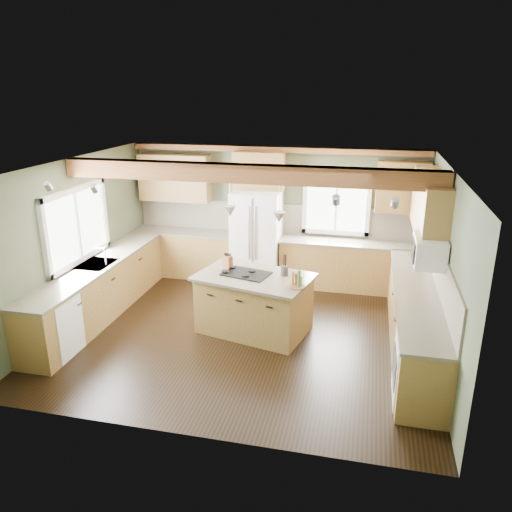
# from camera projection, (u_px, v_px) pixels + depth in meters

# --- Properties ---
(floor) EXTENTS (5.60, 5.60, 0.00)m
(floor) POSITION_uv_depth(u_px,v_px,m) (245.00, 332.00, 7.80)
(floor) COLOR black
(floor) RESTS_ON ground
(ceiling) EXTENTS (5.60, 5.60, 0.00)m
(ceiling) POSITION_uv_depth(u_px,v_px,m) (244.00, 165.00, 6.96)
(ceiling) COLOR silver
(ceiling) RESTS_ON wall_back
(wall_back) EXTENTS (5.60, 0.00, 5.60)m
(wall_back) POSITION_uv_depth(u_px,v_px,m) (276.00, 214.00, 9.68)
(wall_back) COLOR #3E4632
(wall_back) RESTS_ON ground
(wall_left) EXTENTS (0.00, 5.00, 5.00)m
(wall_left) POSITION_uv_depth(u_px,v_px,m) (75.00, 241.00, 7.97)
(wall_left) COLOR #3E4632
(wall_left) RESTS_ON ground
(wall_right) EXTENTS (0.00, 5.00, 5.00)m
(wall_right) POSITION_uv_depth(u_px,v_px,m) (444.00, 268.00, 6.79)
(wall_right) COLOR #3E4632
(wall_right) RESTS_ON ground
(ceiling_beam) EXTENTS (5.55, 0.26, 0.26)m
(ceiling_beam) POSITION_uv_depth(u_px,v_px,m) (246.00, 173.00, 7.09)
(ceiling_beam) COLOR brown
(ceiling_beam) RESTS_ON ceiling
(soffit_trim) EXTENTS (5.55, 0.20, 0.10)m
(soffit_trim) POSITION_uv_depth(u_px,v_px,m) (276.00, 149.00, 9.19)
(soffit_trim) COLOR brown
(soffit_trim) RESTS_ON ceiling
(backsplash_back) EXTENTS (5.58, 0.03, 0.58)m
(backsplash_back) POSITION_uv_depth(u_px,v_px,m) (276.00, 218.00, 9.70)
(backsplash_back) COLOR brown
(backsplash_back) RESTS_ON wall_back
(backsplash_right) EXTENTS (0.03, 3.70, 0.58)m
(backsplash_right) POSITION_uv_depth(u_px,v_px,m) (441.00, 273.00, 6.86)
(backsplash_right) COLOR brown
(backsplash_right) RESTS_ON wall_right
(base_cab_back_left) EXTENTS (2.02, 0.60, 0.88)m
(base_cab_back_left) POSITION_uv_depth(u_px,v_px,m) (186.00, 254.00, 10.06)
(base_cab_back_left) COLOR brown
(base_cab_back_left) RESTS_ON floor
(counter_back_left) EXTENTS (2.06, 0.64, 0.04)m
(counter_back_left) POSITION_uv_depth(u_px,v_px,m) (185.00, 232.00, 9.92)
(counter_back_left) COLOR #51483B
(counter_back_left) RESTS_ON base_cab_back_left
(base_cab_back_right) EXTENTS (2.62, 0.60, 0.88)m
(base_cab_back_right) POSITION_uv_depth(u_px,v_px,m) (350.00, 266.00, 9.37)
(base_cab_back_right) COLOR brown
(base_cab_back_right) RESTS_ON floor
(counter_back_right) EXTENTS (2.66, 0.64, 0.04)m
(counter_back_right) POSITION_uv_depth(u_px,v_px,m) (352.00, 243.00, 9.22)
(counter_back_right) COLOR #51483B
(counter_back_right) RESTS_ON base_cab_back_right
(base_cab_left) EXTENTS (0.60, 3.70, 0.88)m
(base_cab_left) POSITION_uv_depth(u_px,v_px,m) (99.00, 291.00, 8.23)
(base_cab_left) COLOR brown
(base_cab_left) RESTS_ON floor
(counter_left) EXTENTS (0.64, 3.74, 0.04)m
(counter_left) POSITION_uv_depth(u_px,v_px,m) (96.00, 265.00, 8.08)
(counter_left) COLOR #51483B
(counter_left) RESTS_ON base_cab_left
(base_cab_right) EXTENTS (0.60, 3.70, 0.88)m
(base_cab_right) POSITION_uv_depth(u_px,v_px,m) (414.00, 321.00, 7.17)
(base_cab_right) COLOR brown
(base_cab_right) RESTS_ON floor
(counter_right) EXTENTS (0.64, 3.74, 0.04)m
(counter_right) POSITION_uv_depth(u_px,v_px,m) (417.00, 292.00, 7.02)
(counter_right) COLOR #51483B
(counter_right) RESTS_ON base_cab_right
(upper_cab_back_left) EXTENTS (1.40, 0.35, 0.90)m
(upper_cab_back_left) POSITION_uv_depth(u_px,v_px,m) (175.00, 178.00, 9.73)
(upper_cab_back_left) COLOR brown
(upper_cab_back_left) RESTS_ON wall_back
(upper_cab_over_fridge) EXTENTS (0.96, 0.35, 0.70)m
(upper_cab_over_fridge) POSITION_uv_depth(u_px,v_px,m) (259.00, 171.00, 9.31)
(upper_cab_over_fridge) COLOR brown
(upper_cab_over_fridge) RESTS_ON wall_back
(upper_cab_right) EXTENTS (0.35, 2.20, 0.90)m
(upper_cab_right) POSITION_uv_depth(u_px,v_px,m) (429.00, 206.00, 7.44)
(upper_cab_right) COLOR brown
(upper_cab_right) RESTS_ON wall_right
(upper_cab_back_corner) EXTENTS (0.90, 0.35, 0.90)m
(upper_cab_back_corner) POSITION_uv_depth(u_px,v_px,m) (402.00, 187.00, 8.83)
(upper_cab_back_corner) COLOR brown
(upper_cab_back_corner) RESTS_ON wall_back
(window_left) EXTENTS (0.04, 1.60, 1.05)m
(window_left) POSITION_uv_depth(u_px,v_px,m) (76.00, 225.00, 7.93)
(window_left) COLOR white
(window_left) RESTS_ON wall_left
(window_back) EXTENTS (1.10, 0.04, 1.00)m
(window_back) POSITION_uv_depth(u_px,v_px,m) (336.00, 204.00, 9.34)
(window_back) COLOR white
(window_back) RESTS_ON wall_back
(sink) EXTENTS (0.50, 0.65, 0.03)m
(sink) POSITION_uv_depth(u_px,v_px,m) (96.00, 265.00, 8.08)
(sink) COLOR #262628
(sink) RESTS_ON counter_left
(faucet) EXTENTS (0.02, 0.02, 0.28)m
(faucet) POSITION_uv_depth(u_px,v_px,m) (105.00, 257.00, 8.00)
(faucet) COLOR #B2B2B7
(faucet) RESTS_ON sink
(dishwasher) EXTENTS (0.60, 0.60, 0.84)m
(dishwasher) POSITION_uv_depth(u_px,v_px,m) (53.00, 327.00, 7.03)
(dishwasher) COLOR white
(dishwasher) RESTS_ON floor
(oven) EXTENTS (0.60, 0.72, 0.84)m
(oven) POSITION_uv_depth(u_px,v_px,m) (421.00, 369.00, 5.98)
(oven) COLOR white
(oven) RESTS_ON floor
(microwave) EXTENTS (0.40, 0.70, 0.38)m
(microwave) POSITION_uv_depth(u_px,v_px,m) (429.00, 251.00, 6.71)
(microwave) COLOR white
(microwave) RESTS_ON wall_right
(pendant_left) EXTENTS (0.18, 0.18, 0.16)m
(pendant_left) POSITION_uv_depth(u_px,v_px,m) (230.00, 211.00, 7.42)
(pendant_left) COLOR #B2B2B7
(pendant_left) RESTS_ON ceiling
(pendant_right) EXTENTS (0.18, 0.18, 0.16)m
(pendant_right) POSITION_uv_depth(u_px,v_px,m) (279.00, 217.00, 7.09)
(pendant_right) COLOR #B2B2B7
(pendant_right) RESTS_ON ceiling
(refrigerator) EXTENTS (0.90, 0.74, 1.80)m
(refrigerator) POSITION_uv_depth(u_px,v_px,m) (257.00, 238.00, 9.53)
(refrigerator) COLOR white
(refrigerator) RESTS_ON floor
(island) EXTENTS (1.78, 1.32, 0.88)m
(island) POSITION_uv_depth(u_px,v_px,m) (254.00, 305.00, 7.72)
(island) COLOR brown
(island) RESTS_ON floor
(island_top) EXTENTS (1.90, 1.45, 0.04)m
(island_top) POSITION_uv_depth(u_px,v_px,m) (254.00, 277.00, 7.57)
(island_top) COLOR #51483B
(island_top) RESTS_ON island
(cooktop) EXTENTS (0.78, 0.61, 0.02)m
(cooktop) POSITION_uv_depth(u_px,v_px,m) (246.00, 274.00, 7.62)
(cooktop) COLOR black
(cooktop) RESTS_ON island_top
(knife_block) EXTENTS (0.16, 0.15, 0.21)m
(knife_block) POSITION_uv_depth(u_px,v_px,m) (228.00, 262.00, 7.82)
(knife_block) COLOR brown
(knife_block) RESTS_ON island_top
(utensil_crock) EXTENTS (0.12, 0.12, 0.15)m
(utensil_crock) POSITION_uv_depth(u_px,v_px,m) (285.00, 271.00, 7.56)
(utensil_crock) COLOR #463F38
(utensil_crock) RESTS_ON island_top
(bottle_tray) EXTENTS (0.33, 0.33, 0.25)m
(bottle_tray) POSITION_uv_depth(u_px,v_px,m) (296.00, 279.00, 7.11)
(bottle_tray) COLOR brown
(bottle_tray) RESTS_ON island_top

